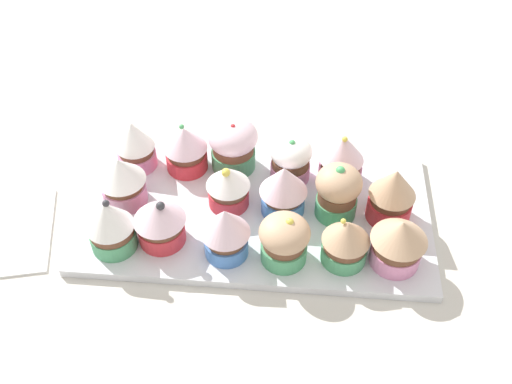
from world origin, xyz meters
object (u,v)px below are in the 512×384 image
(cupcake_7, at_px, (228,185))
(cupcake_9, at_px, (338,192))
(cupcake_10, at_px, (392,193))
(cupcake_0, at_px, (110,225))
(cupcake_12, at_px, (186,148))
(cupcake_13, at_px, (233,144))
(cupcake_3, at_px, (284,240))
(cupcake_1, at_px, (160,220))
(cupcake_4, at_px, (346,241))
(cupcake_11, at_px, (135,144))
(napkin, at_px, (2,233))
(cupcake_8, at_px, (284,187))
(baking_tray, at_px, (256,211))
(cupcake_6, at_px, (122,178))
(cupcake_15, at_px, (342,159))
(cupcake_14, at_px, (291,159))
(cupcake_5, at_px, (399,241))
(cupcake_2, at_px, (226,231))

(cupcake_7, relative_size, cupcake_9, 0.82)
(cupcake_9, relative_size, cupcake_10, 1.01)
(cupcake_0, relative_size, cupcake_12, 1.10)
(cupcake_13, bearing_deg, cupcake_3, -63.51)
(cupcake_1, distance_m, cupcake_4, 0.22)
(cupcake_7, distance_m, cupcake_11, 0.15)
(cupcake_4, xyz_separation_m, cupcake_10, (0.06, 0.08, 0.01))
(cupcake_12, relative_size, napkin, 0.51)
(napkin, bearing_deg, cupcake_0, -5.12)
(cupcake_1, height_order, napkin, cupcake_1)
(cupcake_8, distance_m, cupcake_11, 0.22)
(baking_tray, bearing_deg, cupcake_10, 0.79)
(cupcake_1, xyz_separation_m, cupcake_13, (0.07, 0.14, 0.00))
(cupcake_6, relative_size, cupcake_15, 0.90)
(napkin, bearing_deg, cupcake_4, -1.40)
(cupcake_6, bearing_deg, cupcake_7, 1.47)
(cupcake_10, distance_m, cupcake_13, 0.22)
(cupcake_6, height_order, cupcake_7, cupcake_6)
(cupcake_11, relative_size, cupcake_13, 0.95)
(cupcake_4, bearing_deg, cupcake_9, 97.25)
(cupcake_14, bearing_deg, cupcake_0, -146.45)
(cupcake_4, xyz_separation_m, cupcake_11, (-0.28, 0.14, 0.00))
(cupcake_5, height_order, cupcake_6, cupcake_6)
(cupcake_5, relative_size, cupcake_11, 0.95)
(napkin, bearing_deg, cupcake_10, 7.56)
(cupcake_8, relative_size, cupcake_13, 0.96)
(cupcake_11, bearing_deg, cupcake_8, -17.74)
(cupcake_14, distance_m, napkin, 0.38)
(baking_tray, bearing_deg, cupcake_0, -155.53)
(cupcake_7, relative_size, napkin, 0.48)
(cupcake_7, height_order, cupcake_13, cupcake_13)
(cupcake_0, height_order, cupcake_2, cupcake_0)
(cupcake_1, relative_size, cupcake_4, 1.05)
(napkin, bearing_deg, cupcake_7, 13.57)
(cupcake_4, relative_size, cupcake_15, 0.83)
(cupcake_5, xyz_separation_m, cupcake_8, (-0.14, 0.07, 0.00))
(baking_tray, bearing_deg, cupcake_8, 5.13)
(cupcake_4, bearing_deg, cupcake_15, 91.27)
(cupcake_4, relative_size, napkin, 0.48)
(cupcake_11, bearing_deg, baking_tray, -21.94)
(cupcake_9, xyz_separation_m, cupcake_14, (-0.06, 0.06, -0.01))
(cupcake_11, bearing_deg, cupcake_1, -65.36)
(cupcake_0, bearing_deg, cupcake_2, 0.43)
(cupcake_8, bearing_deg, cupcake_0, -158.56)
(cupcake_3, bearing_deg, cupcake_12, 133.79)
(cupcake_0, height_order, cupcake_8, cupcake_0)
(cupcake_0, height_order, cupcake_13, cupcake_0)
(cupcake_2, xyz_separation_m, cupcake_9, (0.13, 0.07, 0.00))
(cupcake_13, bearing_deg, cupcake_10, -19.97)
(baking_tray, height_order, cupcake_12, cupcake_12)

